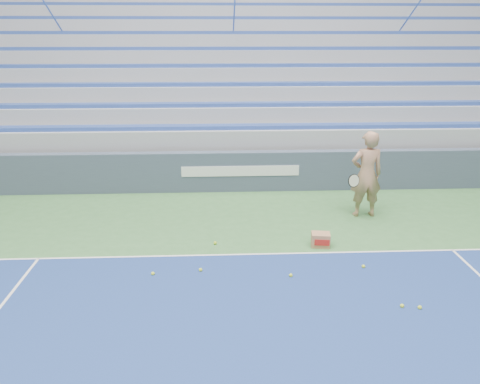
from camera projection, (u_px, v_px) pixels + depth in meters
name	position (u px, v px, depth m)	size (l,w,h in m)	color
sponsor_barrier	(240.00, 171.00, 12.86)	(30.00, 0.32, 1.10)	#3C485C
bleachers	(233.00, 83.00, 17.67)	(31.00, 9.15, 7.30)	#9A9CA2
tennis_player	(366.00, 174.00, 10.92)	(0.99, 0.88, 2.06)	tan
ball_box	(321.00, 240.00, 9.60)	(0.41, 0.34, 0.28)	#A1704E
tennis_ball_0	(363.00, 266.00, 8.74)	(0.07, 0.07, 0.07)	#CCE12E
tennis_ball_1	(153.00, 274.00, 8.48)	(0.07, 0.07, 0.07)	#CCE12E
tennis_ball_2	(201.00, 270.00, 8.61)	(0.07, 0.07, 0.07)	#CCE12E
tennis_ball_3	(402.00, 306.00, 7.48)	(0.07, 0.07, 0.07)	#CCE12E
tennis_ball_4	(215.00, 243.00, 9.71)	(0.07, 0.07, 0.07)	#CCE12E
tennis_ball_5	(420.00, 307.00, 7.44)	(0.07, 0.07, 0.07)	#CCE12E
tennis_ball_6	(291.00, 275.00, 8.42)	(0.07, 0.07, 0.07)	#CCE12E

